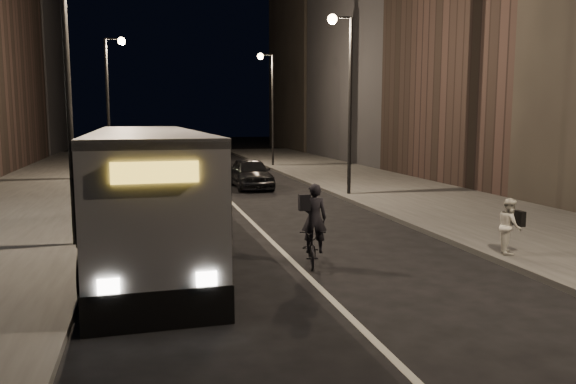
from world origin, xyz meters
TOP-DOWN VIEW (x-y plane):
  - ground at (0.00, 0.00)m, footprint 180.00×180.00m
  - sidewalk_right at (8.50, 14.00)m, footprint 7.00×70.00m
  - sidewalk_left at (-8.50, 14.00)m, footprint 7.00×70.00m
  - building_row_right at (16.00, 27.50)m, footprint 8.00×61.00m
  - streetlight_right_mid at (5.33, 12.00)m, footprint 1.20×0.44m
  - streetlight_right_far at (5.33, 28.00)m, footprint 1.20×0.44m
  - streetlight_left_near at (-5.33, 4.00)m, footprint 1.20×0.44m
  - streetlight_left_far at (-5.33, 22.00)m, footprint 1.20×0.44m
  - city_bus at (-3.60, 3.40)m, footprint 3.15×12.57m
  - cyclist_on_bicycle at (0.40, 0.74)m, footprint 1.04×1.93m
  - pedestrian_woman at (5.60, 0.03)m, footprint 0.80×0.88m
  - car_near at (1.73, 16.33)m, footprint 1.91×4.67m
  - car_mid at (-3.34, 24.73)m, footprint 1.46×3.98m
  - car_far at (1.22, 35.77)m, footprint 2.43×4.72m

SIDE VIEW (x-z plane):
  - ground at x=0.00m, z-range 0.00..0.00m
  - sidewalk_right at x=8.50m, z-range 0.00..0.16m
  - sidewalk_left at x=-8.50m, z-range 0.00..0.16m
  - car_mid at x=-3.34m, z-range 0.00..1.30m
  - car_far at x=1.22m, z-range 0.00..1.31m
  - cyclist_on_bicycle at x=0.40m, z-range -0.35..1.76m
  - car_near at x=1.73m, z-range 0.00..1.59m
  - pedestrian_woman at x=5.60m, z-range 0.16..1.63m
  - city_bus at x=-3.60m, z-range 0.15..3.52m
  - streetlight_right_mid at x=5.33m, z-range 1.30..9.42m
  - streetlight_right_far at x=5.33m, z-range 1.30..9.42m
  - streetlight_left_near at x=-5.33m, z-range 1.30..9.42m
  - streetlight_left_far at x=-5.33m, z-range 1.30..9.42m
  - building_row_right at x=16.00m, z-range 0.00..21.00m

